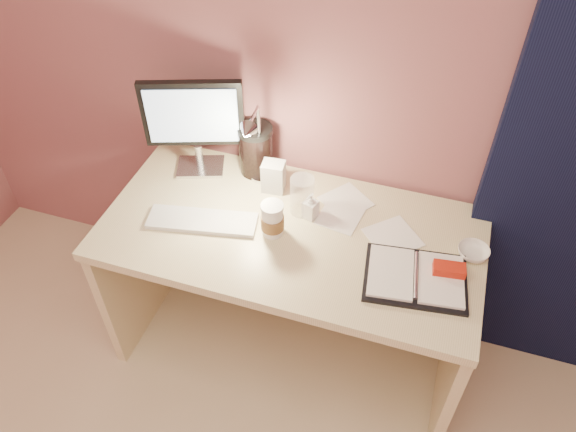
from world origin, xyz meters
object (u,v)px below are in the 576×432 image
(monitor, at_px, (194,119))
(dark_jar, at_px, (256,152))
(desk_lamp, at_px, (249,145))
(desk, at_px, (296,256))
(coffee_cup, at_px, (272,220))
(planner, at_px, (418,276))
(bowl, at_px, (473,252))
(lotion_bottle, at_px, (311,206))
(keyboard, at_px, (202,221))
(clear_cup, at_px, (302,195))
(product_box, at_px, (274,177))

(monitor, relative_size, dark_jar, 2.17)
(desk_lamp, bearing_deg, dark_jar, 95.75)
(desk, distance_m, coffee_cup, 0.31)
(planner, relative_size, dark_jar, 1.96)
(bowl, bearing_deg, desk_lamp, 174.81)
(desk, xyz_separation_m, lotion_bottle, (0.05, 0.02, 0.28))
(monitor, xyz_separation_m, keyboard, (0.14, -0.29, -0.24))
(monitor, bearing_deg, keyboard, -83.66)
(coffee_cup, bearing_deg, clear_cup, 65.05)
(planner, relative_size, product_box, 2.88)
(desk, bearing_deg, lotion_bottle, 19.74)
(product_box, bearing_deg, desk, -47.78)
(bowl, relative_size, dark_jar, 0.58)
(bowl, bearing_deg, monitor, 172.52)
(planner, relative_size, desk_lamp, 1.03)
(planner, distance_m, bowl, 0.23)
(planner, xyz_separation_m, bowl, (0.17, 0.17, 0.00))
(lotion_bottle, bearing_deg, coffee_cup, -131.04)
(planner, distance_m, clear_cup, 0.52)
(clear_cup, distance_m, desk_lamp, 0.27)
(desk, bearing_deg, keyboard, -156.97)
(monitor, bearing_deg, coffee_cup, -51.62)
(monitor, height_order, clear_cup, monitor)
(planner, xyz_separation_m, clear_cup, (-0.47, 0.20, 0.06))
(desk, relative_size, planner, 3.77)
(bowl, bearing_deg, keyboard, -171.67)
(coffee_cup, bearing_deg, dark_jar, 119.49)
(keyboard, xyz_separation_m, coffee_cup, (0.27, 0.03, 0.06))
(desk, relative_size, dark_jar, 7.40)
(monitor, bearing_deg, desk_lamp, -34.50)
(monitor, xyz_separation_m, product_box, (0.33, -0.03, -0.18))
(keyboard, relative_size, clear_cup, 2.60)
(monitor, xyz_separation_m, bowl, (1.11, -0.15, -0.23))
(lotion_bottle, distance_m, desk_lamp, 0.32)
(lotion_bottle, height_order, dark_jar, dark_jar)
(keyboard, height_order, clear_cup, clear_cup)
(coffee_cup, xyz_separation_m, dark_jar, (-0.18, 0.32, 0.03))
(desk, relative_size, desk_lamp, 3.88)
(desk, height_order, bowl, bowl)
(monitor, height_order, lotion_bottle, monitor)
(keyboard, relative_size, bowl, 3.68)
(desk, height_order, clear_cup, clear_cup)
(product_box, bearing_deg, keyboard, -132.04)
(desk, bearing_deg, monitor, 162.12)
(keyboard, height_order, planner, planner)
(coffee_cup, bearing_deg, monitor, 147.72)
(keyboard, distance_m, bowl, 0.98)
(monitor, relative_size, planner, 1.10)
(desk, xyz_separation_m, bowl, (0.65, 0.00, 0.24))
(coffee_cup, xyz_separation_m, desk_lamp, (-0.15, 0.19, 0.16))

